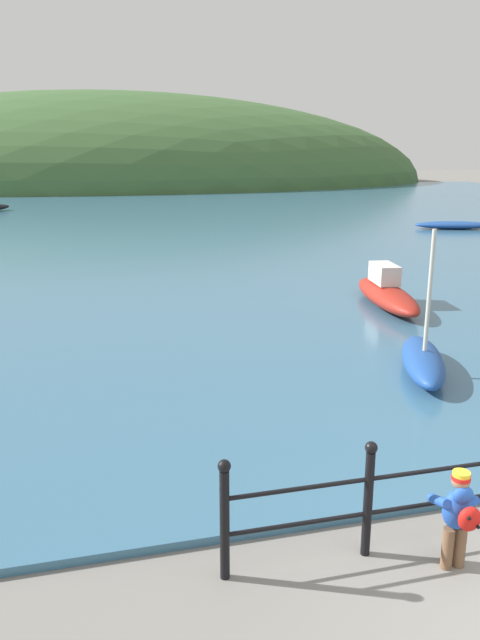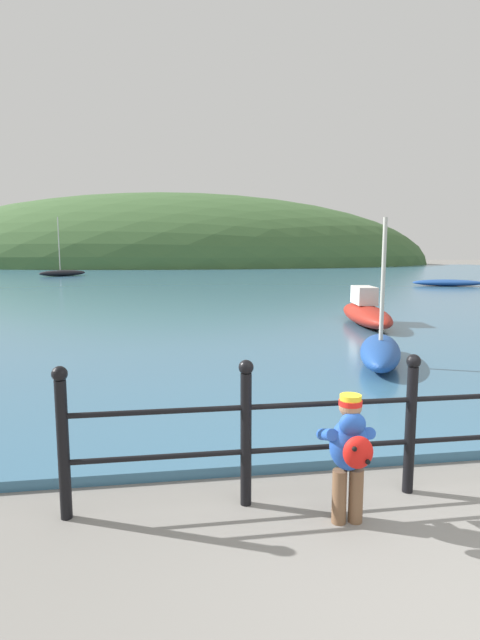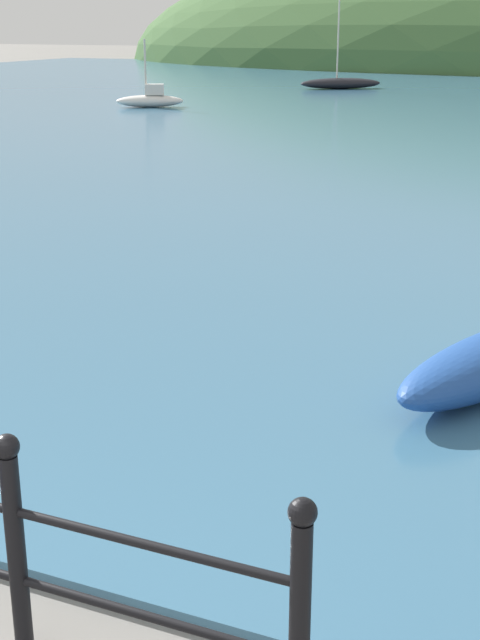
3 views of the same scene
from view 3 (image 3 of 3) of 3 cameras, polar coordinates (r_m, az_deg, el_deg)
boat_nearest_quay at (r=32.08m, az=-5.77°, el=13.88°), size 2.38×1.70×2.27m
boat_far_left at (r=40.88m, az=6.46°, el=14.85°), size 3.54×2.79×4.45m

